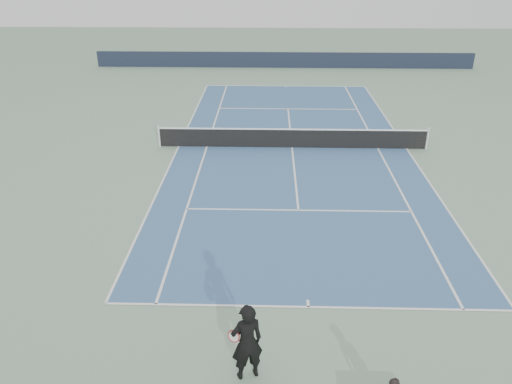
{
  "coord_description": "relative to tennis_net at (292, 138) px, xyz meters",
  "views": [
    {
      "loc": [
        -1.11,
        -22.54,
        8.66
      ],
      "look_at": [
        -1.54,
        -7.14,
        1.1
      ],
      "focal_mm": 35.0,
      "sensor_mm": 36.0,
      "label": 1
    }
  ],
  "objects": [
    {
      "name": "tennis_player",
      "position": [
        -1.54,
        -14.29,
        0.48
      ],
      "size": [
        0.89,
        0.75,
        1.96
      ],
      "color": "black",
      "rests_on": "ground"
    },
    {
      "name": "tennis_net",
      "position": [
        0.0,
        0.0,
        0.0
      ],
      "size": [
        12.9,
        0.1,
        1.07
      ],
      "color": "silver",
      "rests_on": "ground"
    },
    {
      "name": "windscreen_far",
      "position": [
        0.0,
        17.88,
        0.1
      ],
      "size": [
        30.0,
        0.25,
        1.2
      ],
      "primitive_type": "cube",
      "color": "black",
      "rests_on": "ground"
    },
    {
      "name": "court_surface",
      "position": [
        0.0,
        0.0,
        -0.5
      ],
      "size": [
        10.97,
        23.77,
        0.01
      ],
      "primitive_type": "cube",
      "color": "#395D87",
      "rests_on": "ground"
    },
    {
      "name": "ground",
      "position": [
        0.0,
        0.0,
        -0.5
      ],
      "size": [
        80.0,
        80.0,
        0.0
      ],
      "primitive_type": "plane",
      "color": "gray"
    }
  ]
}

